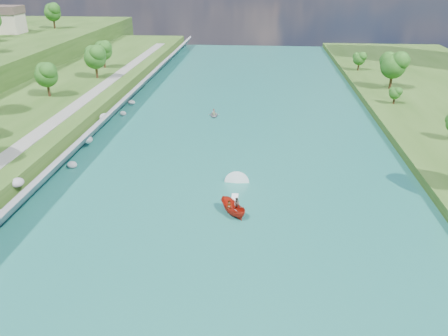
{
  "coord_description": "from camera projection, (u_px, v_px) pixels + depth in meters",
  "views": [
    {
      "loc": [
        4.11,
        -38.32,
        28.66
      ],
      "look_at": [
        -0.79,
        18.06,
        2.5
      ],
      "focal_mm": 35.0,
      "sensor_mm": 36.0,
      "label": 1
    }
  ],
  "objects": [
    {
      "name": "riverside_path",
      "position": [
        17.0,
        149.0,
        66.15
      ],
      "size": [
        3.0,
        200.0,
        0.1
      ],
      "primitive_type": "cube",
      "color": "gray",
      "rests_on": "berm_west"
    },
    {
      "name": "trees_ridge",
      "position": [
        8.0,
        22.0,
        130.86
      ],
      "size": [
        17.85,
        53.74,
        9.94
      ],
      "color": "#274F15",
      "rests_on": "ridge_west"
    },
    {
      "name": "riprap_bank",
      "position": [
        59.0,
        163.0,
        65.56
      ],
      "size": [
        4.51,
        236.0,
        4.05
      ],
      "color": "slate",
      "rests_on": "ground"
    },
    {
      "name": "river_water",
      "position": [
        230.0,
        178.0,
        65.06
      ],
      "size": [
        55.0,
        240.0,
        0.1
      ],
      "primitive_type": "cube",
      "color": "#185E59",
      "rests_on": "ground"
    },
    {
      "name": "motorboat",
      "position": [
        233.0,
        204.0,
        56.08
      ],
      "size": [
        4.21,
        19.2,
        2.1
      ],
      "rotation": [
        0.0,
        0.0,
        3.78
      ],
      "color": "#AC1C0D",
      "rests_on": "river_water"
    },
    {
      "name": "ground",
      "position": [
        217.0,
        259.0,
        47.0
      ],
      "size": [
        260.0,
        260.0,
        0.0
      ],
      "primitive_type": "plane",
      "color": "#2D5119",
      "rests_on": "ground"
    },
    {
      "name": "raft",
      "position": [
        214.0,
        115.0,
        91.45
      ],
      "size": [
        2.67,
        3.48,
        1.59
      ],
      "rotation": [
        0.0,
        0.0,
        0.12
      ],
      "color": "gray",
      "rests_on": "river_water"
    }
  ]
}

